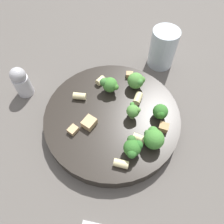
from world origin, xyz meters
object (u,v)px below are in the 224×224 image
object	(u,v)px
broccoli_floret_0	(160,112)
pepper_shaker	(21,82)
chicken_chunk_0	(130,75)
pasta_bowl	(112,118)
rigatoni_0	(121,164)
broccoli_floret_4	(109,84)
rigatoni_4	(139,138)
broccoli_floret_5	(136,81)
drinking_glass	(162,50)
rigatoni_3	(101,81)
chicken_chunk_2	(164,127)
broccoli_floret_3	(133,109)
broccoli_floret_1	(154,138)
chicken_chunk_3	(73,130)
broccoli_floret_2	(133,147)
chicken_chunk_1	(89,123)
rigatoni_1	(138,99)
rigatoni_2	(80,96)

from	to	relation	value
broccoli_floret_0	pepper_shaker	size ratio (longest dim) A/B	0.45
chicken_chunk_0	pepper_shaker	world-z (taller)	pepper_shaker
pasta_bowl	rigatoni_0	world-z (taller)	rigatoni_0
broccoli_floret_0	broccoli_floret_4	distance (m)	0.13
broccoli_floret_4	rigatoni_4	bearing A→B (deg)	-56.50
broccoli_floret_5	drinking_glass	world-z (taller)	drinking_glass
rigatoni_3	chicken_chunk_2	world-z (taller)	rigatoni_3
pasta_bowl	rigatoni_0	distance (m)	0.12
rigatoni_3	pasta_bowl	bearing A→B (deg)	-65.00
pasta_bowl	broccoli_floret_3	distance (m)	0.06
chicken_chunk_2	rigatoni_0	bearing A→B (deg)	-130.77
rigatoni_3	chicken_chunk_2	distance (m)	0.18
broccoli_floret_1	chicken_chunk_3	xyz separation A→B (m)	(-0.16, 0.00, -0.02)
broccoli_floret_4	pepper_shaker	distance (m)	0.21
broccoli_floret_2	broccoli_floret_5	size ratio (longest dim) A/B	1.07
pepper_shaker	chicken_chunk_2	bearing A→B (deg)	-12.62
pepper_shaker	chicken_chunk_0	bearing A→B (deg)	13.42
rigatoni_0	drinking_glass	bearing A→B (deg)	77.64
broccoli_floret_0	chicken_chunk_2	size ratio (longest dim) A/B	1.92
chicken_chunk_2	pepper_shaker	xyz separation A→B (m)	(-0.34, 0.07, 0.00)
rigatoni_0	chicken_chunk_3	bearing A→B (deg)	151.53
broccoli_floret_2	rigatoni_3	bearing A→B (deg)	118.62
rigatoni_3	broccoli_floret_1	bearing A→B (deg)	-47.93
broccoli_floret_0	broccoli_floret_5	size ratio (longest dim) A/B	0.88
chicken_chunk_1	rigatoni_4	bearing A→B (deg)	-11.18
pepper_shaker	broccoli_floret_0	bearing A→B (deg)	-8.44
pasta_bowl	broccoli_floret_3	xyz separation A→B (m)	(0.04, 0.00, 0.04)
broccoli_floret_5	pepper_shaker	size ratio (longest dim) A/B	0.50
chicken_chunk_1	pepper_shaker	xyz separation A→B (m)	(-0.18, 0.09, -0.00)
broccoli_floret_5	rigatoni_3	bearing A→B (deg)	178.52
chicken_chunk_0	pasta_bowl	bearing A→B (deg)	-102.83
rigatoni_1	rigatoni_3	bearing A→B (deg)	156.13
broccoli_floret_0	rigatoni_0	xyz separation A→B (m)	(-0.07, -0.12, -0.01)
chicken_chunk_1	drinking_glass	size ratio (longest dim) A/B	0.26
broccoli_floret_0	chicken_chunk_0	xyz separation A→B (m)	(-0.07, 0.11, -0.01)
broccoli_floret_1	broccoli_floret_3	size ratio (longest dim) A/B	1.19
broccoli_floret_5	rigatoni_4	world-z (taller)	broccoli_floret_5
chicken_chunk_0	rigatoni_1	bearing A→B (deg)	-70.16
broccoli_floret_0	chicken_chunk_2	distance (m)	0.03
broccoli_floret_0	rigatoni_0	bearing A→B (deg)	-120.14
broccoli_floret_5	chicken_chunk_2	xyz separation A→B (m)	(0.07, -0.10, -0.02)
pasta_bowl	broccoli_floret_1	distance (m)	0.11
rigatoni_2	chicken_chunk_0	distance (m)	0.13
rigatoni_0	rigatoni_1	bearing A→B (deg)	83.03
rigatoni_1	chicken_chunk_2	size ratio (longest dim) A/B	1.44
rigatoni_0	rigatoni_4	world-z (taller)	same
broccoli_floret_0	broccoli_floret_2	xyz separation A→B (m)	(-0.05, -0.09, 0.00)
broccoli_floret_1	chicken_chunk_1	size ratio (longest dim) A/B	1.62
broccoli_floret_3	broccoli_floret_5	distance (m)	0.08
broccoli_floret_0	drinking_glass	size ratio (longest dim) A/B	0.35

